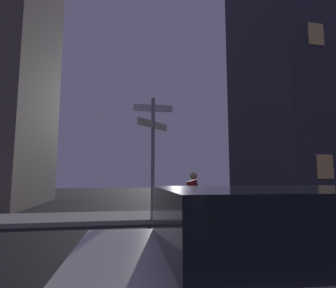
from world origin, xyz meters
TOP-DOWN VIEW (x-y plane):
  - ground_plane at (0.00, 0.00)m, footprint 80.00×80.00m
  - sidewalk_kerb at (0.00, 6.49)m, footprint 40.00×2.52m
  - signpost at (-1.08, 5.56)m, footprint 1.34×1.15m
  - car_far_oncoming at (-0.71, -1.63)m, footprint 4.23×2.14m
  - cyclist at (-0.04, 4.50)m, footprint 1.81×0.38m
  - building_right_block at (12.50, 12.45)m, footprint 12.23×8.11m

SIDE VIEW (x-z plane):
  - ground_plane at x=0.00m, z-range 0.00..0.00m
  - sidewalk_kerb at x=0.00m, z-range 0.00..0.14m
  - car_far_oncoming at x=-0.71m, z-range 0.07..1.41m
  - cyclist at x=-0.04m, z-range -0.06..1.55m
  - signpost at x=-1.08m, z-range 0.50..4.51m
  - building_right_block at x=12.50m, z-range 0.00..16.89m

